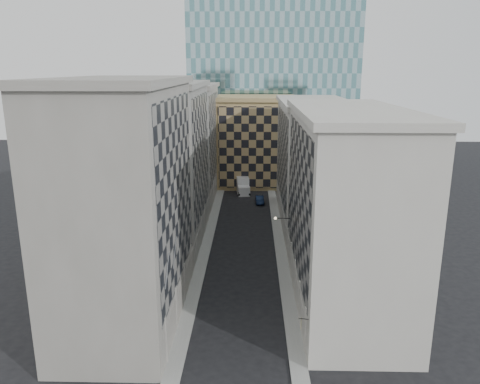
# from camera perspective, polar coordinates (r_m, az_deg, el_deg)

# --- Properties ---
(sidewalk_west) EXTENTS (1.50, 100.00, 0.15)m
(sidewalk_west) POSITION_cam_1_polar(r_m,az_deg,el_deg) (67.08, -4.14, -6.53)
(sidewalk_west) COLOR gray
(sidewalk_west) RESTS_ON ground
(sidewalk_east) EXTENTS (1.50, 100.00, 0.15)m
(sidewalk_east) POSITION_cam_1_polar(r_m,az_deg,el_deg) (66.89, 4.91, -6.61)
(sidewalk_east) COLOR gray
(sidewalk_east) RESTS_ON ground
(bldg_left_a) EXTENTS (10.80, 22.80, 23.70)m
(bldg_left_a) POSITION_cam_1_polar(r_m,az_deg,el_deg) (46.56, -13.59, -1.36)
(bldg_left_a) COLOR gray
(bldg_left_a) RESTS_ON ground
(bldg_left_b) EXTENTS (10.80, 22.80, 22.70)m
(bldg_left_b) POSITION_cam_1_polar(r_m,az_deg,el_deg) (67.55, -8.84, 3.44)
(bldg_left_b) COLOR gray
(bldg_left_b) RESTS_ON ground
(bldg_left_c) EXTENTS (10.80, 22.80, 21.70)m
(bldg_left_c) POSITION_cam_1_polar(r_m,az_deg,el_deg) (89.03, -6.35, 5.94)
(bldg_left_c) COLOR gray
(bldg_left_c) RESTS_ON ground
(bldg_right_a) EXTENTS (10.80, 26.80, 20.70)m
(bldg_right_a) POSITION_cam_1_polar(r_m,az_deg,el_deg) (50.17, 12.57, -1.91)
(bldg_right_a) COLOR #BCB6AC
(bldg_right_a) RESTS_ON ground
(bldg_right_b) EXTENTS (10.80, 28.80, 19.70)m
(bldg_right_b) POSITION_cam_1_polar(r_m,az_deg,el_deg) (76.20, 8.80, 3.60)
(bldg_right_b) COLOR #BCB6AC
(bldg_right_b) RESTS_ON ground
(tan_block) EXTENTS (16.80, 14.80, 18.80)m
(tan_block) POSITION_cam_1_polar(r_m,az_deg,el_deg) (101.17, 1.95, 6.29)
(tan_block) COLOR tan
(tan_block) RESTS_ON ground
(church_tower) EXTENTS (7.20, 7.20, 51.50)m
(church_tower) POSITION_cam_1_polar(r_m,az_deg,el_deg) (114.18, 0.94, 16.09)
(church_tower) COLOR #2F2B25
(church_tower) RESTS_ON ground
(flagpoles_left) EXTENTS (0.10, 6.33, 2.33)m
(flagpoles_left) POSITION_cam_1_polar(r_m,az_deg,el_deg) (42.16, -8.40, -8.34)
(flagpoles_left) COLOR gray
(flagpoles_left) RESTS_ON ground
(bracket_lamp) EXTENTS (1.98, 0.36, 0.36)m
(bracket_lamp) POSITION_cam_1_polar(r_m,az_deg,el_deg) (59.14, 4.52, -3.21)
(bracket_lamp) COLOR black
(bracket_lamp) RESTS_ON ground
(box_truck) EXTENTS (3.01, 6.03, 3.18)m
(box_truck) POSITION_cam_1_polar(r_m,az_deg,el_deg) (94.58, 0.36, 0.72)
(box_truck) COLOR white
(box_truck) RESTS_ON ground
(dark_car) EXTENTS (1.66, 4.30, 1.40)m
(dark_car) POSITION_cam_1_polar(r_m,az_deg,el_deg) (87.50, 2.41, -0.93)
(dark_car) COLOR #0E1A35
(dark_car) RESTS_ON ground
(shop_sign) EXTENTS (0.84, 0.74, 0.82)m
(shop_sign) POSITION_cam_1_polar(r_m,az_deg,el_deg) (40.99, 7.48, -15.55)
(shop_sign) COLOR black
(shop_sign) RESTS_ON ground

